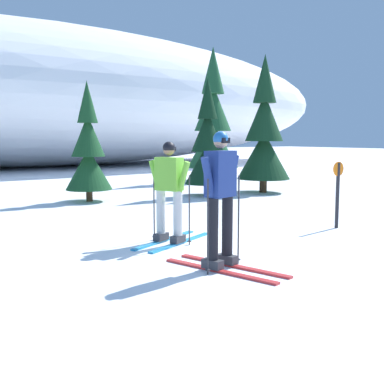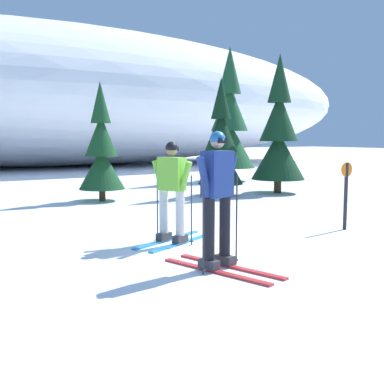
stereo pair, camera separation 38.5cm
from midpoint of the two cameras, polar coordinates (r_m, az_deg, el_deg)
ground_plane at (r=7.98m, az=7.30°, el=-6.29°), size 120.00×120.00×0.00m
skier_lime_jacket at (r=7.95m, az=-4.08°, el=0.16°), size 1.76×1.14×1.69m
skier_navy_jacket at (r=6.38m, az=1.72°, el=-0.63°), size 0.93×1.83×1.84m
pine_tree_center at (r=13.45m, az=-13.03°, el=4.71°), size 1.27×1.27×3.28m
pine_tree_center_right at (r=14.48m, az=1.08°, el=5.39°), size 1.36×1.36×3.52m
pine_tree_right at (r=15.41m, az=7.84°, el=6.67°), size 1.67×1.67×4.34m
pine_tree_far_right at (r=19.44m, az=1.91°, el=7.92°), size 2.06×2.06×5.33m
snow_ridge_background at (r=30.67m, az=-18.90°, el=10.61°), size 42.69×17.55×8.24m
trail_marker_post at (r=9.64m, az=15.83°, el=0.19°), size 0.28×0.07×1.29m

